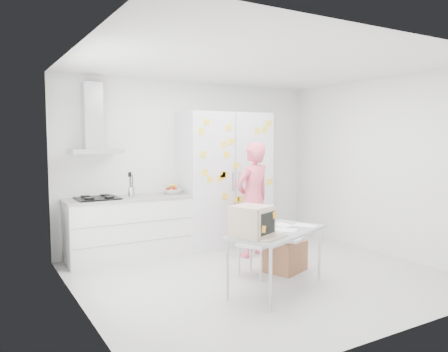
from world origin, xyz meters
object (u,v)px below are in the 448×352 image
person (253,199)px  desk (262,227)px  chair (251,238)px  cardboard_box (285,255)px

person → desk: 1.69m
desk → chair: 0.84m
desk → cardboard_box: bearing=13.4°
desk → person: bearing=36.1°
desk → chair: (0.33, 0.71, -0.31)m
person → desk: person is taller
person → chair: person is taller
person → cardboard_box: (-0.05, -0.85, -0.65)m
desk → cardboard_box: size_ratio=2.37×
cardboard_box → person: bearing=87.0°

